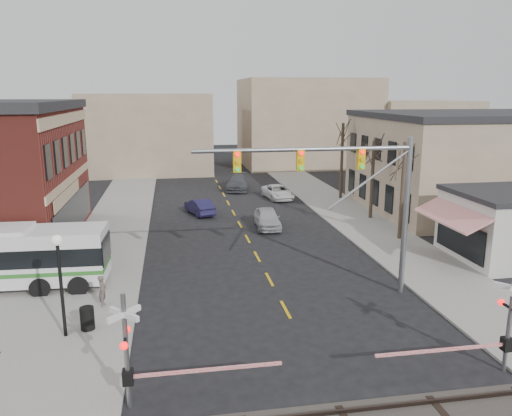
{
  "coord_description": "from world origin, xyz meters",
  "views": [
    {
      "loc": [
        -5.09,
        -19.51,
        10.08
      ],
      "look_at": [
        -0.32,
        8.56,
        3.5
      ],
      "focal_mm": 35.0,
      "sensor_mm": 36.0,
      "label": 1
    }
  ],
  "objects": [
    {
      "name": "car_b",
      "position": [
        -2.9,
        21.96,
        0.67
      ],
      "size": [
        2.58,
        4.29,
        1.34
      ],
      "primitive_type": "imported",
      "rotation": [
        0.0,
        0.0,
        3.45
      ],
      "color": "#1A173A",
      "rests_on": "ground"
    },
    {
      "name": "car_a",
      "position": [
        1.96,
        16.76,
        0.75
      ],
      "size": [
        2.05,
        4.53,
        1.51
      ],
      "primitive_type": "imported",
      "rotation": [
        0.0,
        0.0,
        -0.06
      ],
      "color": "#A4A4A8",
      "rests_on": "ground"
    },
    {
      "name": "traffic_signal_mast",
      "position": [
        3.47,
        3.14,
        5.78
      ],
      "size": [
        10.73,
        0.3,
        8.0
      ],
      "color": "gray",
      "rests_on": "ground"
    },
    {
      "name": "tan_building",
      "position": [
        22.0,
        20.0,
        4.26
      ],
      "size": [
        20.3,
        15.3,
        8.5
      ],
      "color": "gray",
      "rests_on": "ground"
    },
    {
      "name": "tree_east_b",
      "position": [
        10.8,
        18.0,
        3.27
      ],
      "size": [
        0.28,
        0.28,
        6.3
      ],
      "color": "#382B21",
      "rests_on": "sidewalk_east"
    },
    {
      "name": "rr_crossing_east",
      "position": [
        6.35,
        -4.61,
        1.97
      ],
      "size": [
        5.6,
        1.36,
        4.0
      ],
      "color": "gray",
      "rests_on": "ground"
    },
    {
      "name": "car_d",
      "position": [
        1.76,
        32.45,
        0.79
      ],
      "size": [
        3.14,
        5.75,
        1.58
      ],
      "primitive_type": "imported",
      "rotation": [
        0.0,
        0.0,
        -0.18
      ],
      "color": "#434448",
      "rests_on": "ground"
    },
    {
      "name": "sidewalk_east",
      "position": [
        9.5,
        20.0,
        0.06
      ],
      "size": [
        5.0,
        60.0,
        0.12
      ],
      "primitive_type": "cube",
      "color": "gray",
      "rests_on": "ground"
    },
    {
      "name": "car_c",
      "position": [
        5.0,
        27.16,
        0.66
      ],
      "size": [
        2.81,
        4.99,
        1.32
      ],
      "primitive_type": "imported",
      "rotation": [
        0.0,
        0.0,
        0.14
      ],
      "color": "silver",
      "rests_on": "ground"
    },
    {
      "name": "tree_east_a",
      "position": [
        10.5,
        12.0,
        3.5
      ],
      "size": [
        0.28,
        0.28,
        6.75
      ],
      "color": "#382B21",
      "rests_on": "sidewalk_east"
    },
    {
      "name": "pedestrian_near",
      "position": [
        -8.58,
        3.66,
        0.88
      ],
      "size": [
        0.41,
        0.59,
        1.53
      ],
      "primitive_type": "imported",
      "rotation": [
        0.0,
        0.0,
        1.49
      ],
      "color": "#5B4E49",
      "rests_on": "sidewalk_west"
    },
    {
      "name": "trash_bin",
      "position": [
        -8.93,
        1.25,
        0.62
      ],
      "size": [
        0.6,
        0.6,
        1.0
      ],
      "primitive_type": "cylinder",
      "color": "black",
      "rests_on": "sidewalk_west"
    },
    {
      "name": "rr_crossing_west",
      "position": [
        -6.33,
        -4.52,
        1.97
      ],
      "size": [
        5.6,
        1.36,
        4.0
      ],
      "color": "gray",
      "rests_on": "ground"
    },
    {
      "name": "ground",
      "position": [
        0.0,
        0.0,
        0.0
      ],
      "size": [
        160.0,
        160.0,
        0.0
      ],
      "primitive_type": "plane",
      "color": "black",
      "rests_on": "ground"
    },
    {
      "name": "sidewalk_west",
      "position": [
        -9.5,
        20.0,
        0.06
      ],
      "size": [
        5.0,
        60.0,
        0.12
      ],
      "primitive_type": "cube",
      "color": "gray",
      "rests_on": "ground"
    },
    {
      "name": "street_lamp",
      "position": [
        -9.76,
        0.78,
        3.26
      ],
      "size": [
        0.44,
        0.44,
        4.41
      ],
      "color": "black",
      "rests_on": "sidewalk_west"
    },
    {
      "name": "tree_east_c",
      "position": [
        11.0,
        26.0,
        3.72
      ],
      "size": [
        0.28,
        0.28,
        7.2
      ],
      "color": "#382B21",
      "rests_on": "sidewalk_east"
    },
    {
      "name": "pedestrian_far",
      "position": [
        -9.71,
        8.15,
        1.05
      ],
      "size": [
        1.13,
        1.15,
        1.86
      ],
      "primitive_type": "imported",
      "rotation": [
        0.0,
        0.0,
        0.84
      ],
      "color": "#2D314F",
      "rests_on": "sidewalk_west"
    }
  ]
}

